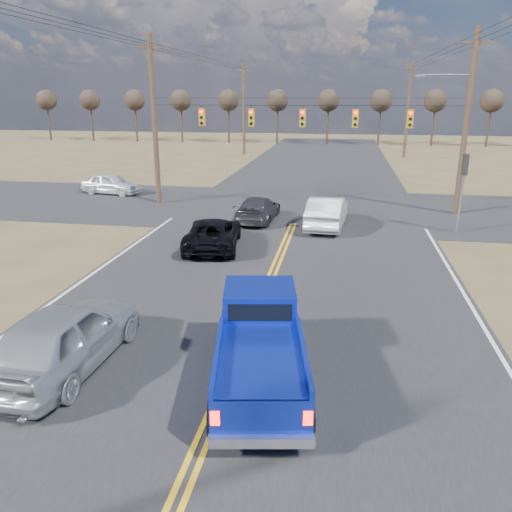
% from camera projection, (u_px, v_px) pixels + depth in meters
% --- Properties ---
extents(ground, '(160.00, 160.00, 0.00)m').
position_uv_depth(ground, '(241.00, 349.00, 13.50)').
color(ground, brown).
rests_on(ground, ground).
extents(road_main, '(14.00, 120.00, 0.02)m').
position_uv_depth(road_main, '(285.00, 245.00, 22.87)').
color(road_main, '#28282B').
rests_on(road_main, ground).
extents(road_cross, '(120.00, 12.00, 0.02)m').
position_uv_depth(road_cross, '(300.00, 208.00, 30.37)').
color(road_cross, '#28282B').
rests_on(road_cross, ground).
extents(signal_gantry, '(19.60, 4.83, 10.00)m').
position_uv_depth(signal_gantry, '(311.00, 123.00, 28.54)').
color(signal_gantry, '#473323').
rests_on(signal_gantry, ground).
extents(utility_poles, '(19.60, 58.32, 10.00)m').
position_uv_depth(utility_poles, '(301.00, 120.00, 27.83)').
color(utility_poles, '#473323').
rests_on(utility_poles, ground).
extents(treeline, '(87.00, 117.80, 7.40)m').
position_uv_depth(treeline, '(313.00, 107.00, 37.03)').
color(treeline, '#33261C').
rests_on(treeline, ground).
extents(pickup_truck, '(2.84, 5.54, 1.98)m').
position_uv_depth(pickup_truck, '(260.00, 346.00, 11.63)').
color(pickup_truck, black).
rests_on(pickup_truck, ground).
extents(silver_suv, '(2.21, 5.12, 1.72)m').
position_uv_depth(silver_suv, '(65.00, 337.00, 12.32)').
color(silver_suv, '#9C9FA3').
rests_on(silver_suv, ground).
extents(black_suv, '(2.88, 5.13, 1.35)m').
position_uv_depth(black_suv, '(213.00, 233.00, 22.28)').
color(black_suv, black).
rests_on(black_suv, ground).
extents(white_car_queue, '(2.12, 5.06, 1.63)m').
position_uv_depth(white_car_queue, '(327.00, 212.00, 25.72)').
color(white_car_queue, silver).
rests_on(white_car_queue, ground).
extents(dgrey_car_queue, '(2.08, 4.63, 1.32)m').
position_uv_depth(dgrey_car_queue, '(258.00, 209.00, 27.10)').
color(dgrey_car_queue, '#343338').
rests_on(dgrey_car_queue, ground).
extents(cross_car_west, '(2.36, 4.42, 1.43)m').
position_uv_depth(cross_car_west, '(111.00, 184.00, 34.52)').
color(cross_car_west, white).
rests_on(cross_car_west, ground).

